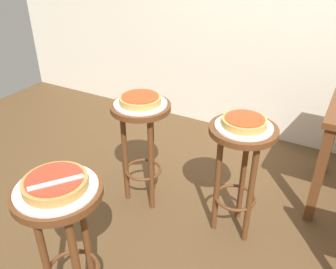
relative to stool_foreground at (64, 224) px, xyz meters
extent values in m
plane|color=brown|center=(0.44, 0.59, -0.54)|extent=(6.00, 6.00, 0.00)
cylinder|color=#5B3319|center=(0.00, 0.00, 0.18)|extent=(0.38, 0.38, 0.03)
cylinder|color=#5B3319|center=(0.00, 0.12, -0.19)|extent=(0.04, 0.04, 0.71)
cylinder|color=#5B3319|center=(-0.10, -0.06, -0.19)|extent=(0.04, 0.04, 0.71)
cylinder|color=silver|center=(0.00, 0.00, 0.20)|extent=(0.35, 0.35, 0.01)
cylinder|color=#B78442|center=(0.00, 0.00, 0.23)|extent=(0.27, 0.27, 0.04)
cylinder|color=#B23823|center=(0.00, 0.00, 0.25)|extent=(0.24, 0.24, 0.01)
cylinder|color=#5B3319|center=(-0.15, 0.88, 0.18)|extent=(0.38, 0.38, 0.03)
cylinder|color=#5B3319|center=(-0.15, 0.99, -0.19)|extent=(0.04, 0.04, 0.71)
cylinder|color=#5B3319|center=(-0.26, 0.82, -0.19)|extent=(0.04, 0.04, 0.71)
cylinder|color=#5B3319|center=(-0.05, 0.82, -0.19)|extent=(0.04, 0.04, 0.71)
torus|color=#5B3319|center=(-0.15, 0.88, -0.30)|extent=(0.26, 0.26, 0.02)
cylinder|color=silver|center=(-0.15, 0.88, 0.20)|extent=(0.33, 0.33, 0.01)
cylinder|color=tan|center=(-0.15, 0.88, 0.23)|extent=(0.26, 0.26, 0.04)
cylinder|color=red|center=(-0.15, 0.88, 0.25)|extent=(0.23, 0.23, 0.01)
cylinder|color=#5B3319|center=(0.51, 0.90, 0.18)|extent=(0.38, 0.38, 0.03)
cylinder|color=#5B3319|center=(0.51, 1.02, -0.19)|extent=(0.04, 0.04, 0.71)
cylinder|color=#5B3319|center=(0.40, 0.84, -0.19)|extent=(0.04, 0.04, 0.71)
cylinder|color=#5B3319|center=(0.61, 0.84, -0.19)|extent=(0.04, 0.04, 0.71)
torus|color=#5B3319|center=(0.51, 0.90, -0.30)|extent=(0.26, 0.26, 0.02)
cylinder|color=white|center=(0.51, 0.90, 0.20)|extent=(0.32, 0.32, 0.01)
cylinder|color=tan|center=(0.51, 0.90, 0.23)|extent=(0.25, 0.25, 0.04)
cylinder|color=red|center=(0.51, 0.90, 0.25)|extent=(0.22, 0.22, 0.01)
cube|color=#5B3319|center=(0.92, 1.23, -0.20)|extent=(0.06, 0.06, 0.70)
cube|color=#5B3319|center=(0.92, 1.85, -0.20)|extent=(0.06, 0.06, 0.70)
cube|color=silver|center=(0.03, -0.02, 0.26)|extent=(0.15, 0.19, 0.01)
camera|label=1|loc=(0.97, -0.78, 1.12)|focal=37.60mm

